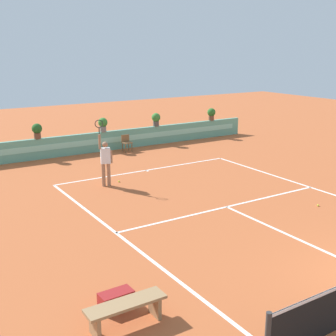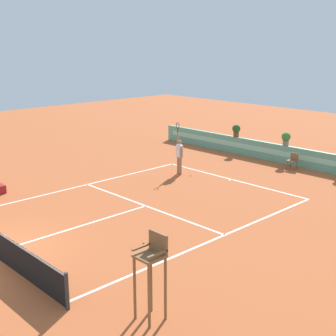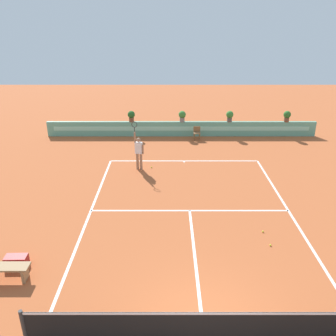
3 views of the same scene
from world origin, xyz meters
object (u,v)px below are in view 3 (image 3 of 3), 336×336
Objects in this scene: potted_plant_right at (231,116)px; tennis_player at (140,151)px; potted_plant_left at (133,116)px; potted_plant_far_right at (289,116)px; tennis_ball_by_sideline at (272,245)px; tennis_ball_near_baseline at (264,232)px; ball_kid_chair at (198,132)px; potted_plant_centre at (184,116)px; tennis_ball_mid_court at (153,167)px; bench_courtside at (4,269)px; gear_bag at (18,260)px.

tennis_player is at bearing -134.77° from potted_plant_right.
tennis_player is 3.57× the size of potted_plant_left.
tennis_ball_by_sideline is at bearing -109.02° from potted_plant_far_right.
potted_plant_far_right is (4.34, 11.59, 1.38)m from tennis_ball_near_baseline.
ball_kid_chair is at bearing 55.33° from tennis_player.
potted_plant_centre reaches higher than ball_kid_chair.
tennis_player is 1.21m from tennis_ball_mid_court.
bench_courtside is 19.17m from potted_plant_far_right.
potted_plant_centre is (-2.66, 12.44, 1.38)m from tennis_ball_by_sideline.
tennis_player is 6.17m from potted_plant_centre.
tennis_player is at bearing 66.71° from gear_bag.
potted_plant_right is at bearing 87.32° from tennis_ball_near_baseline.
tennis_player is 7.87m from tennis_ball_near_baseline.
tennis_ball_mid_court is (-4.44, 6.11, 0.00)m from tennis_ball_near_baseline.
tennis_ball_by_sideline is 13.89m from potted_plant_left.
tennis_player is (3.49, 8.50, 0.67)m from bench_courtside.
tennis_player reaches higher than ball_kid_chair.
potted_plant_left is at bearing 170.39° from ball_kid_chair.
gear_bag is (0.11, 0.66, -0.20)m from bench_courtside.
bench_courtside reaches higher than tennis_ball_near_baseline.
tennis_player is 10.98m from potted_plant_far_right.
potted_plant_centre reaches higher than bench_courtside.
potted_plant_right is (5.61, 5.65, 0.36)m from tennis_player.
tennis_ball_mid_court is 8.28m from tennis_ball_by_sideline.
potted_plant_far_right is at bearing 31.01° from tennis_player.
tennis_ball_by_sideline is at bearing 11.27° from bench_courtside.
gear_bag is 10.29× the size of tennis_ball_near_baseline.
gear_bag is 16.25m from potted_plant_right.
tennis_player is 8.56m from tennis_ball_by_sideline.
potted_plant_left is (-1.55, 5.47, 1.38)m from tennis_ball_mid_court.
tennis_ball_near_baseline is 13.11m from potted_plant_left.
potted_plant_left reaches higher than bench_courtside.
tennis_player is at bearing -80.79° from potted_plant_left.
gear_bag is at bearing -116.54° from tennis_ball_mid_court.
tennis_ball_by_sideline is (0.05, -0.85, 0.00)m from tennis_ball_near_baseline.
ball_kid_chair is 14.45m from gear_bag.
tennis_ball_by_sideline is 13.23m from potted_plant_far_right.
potted_plant_right is (0.49, 12.44, 1.38)m from tennis_ball_by_sideline.
potted_plant_left reaches higher than tennis_ball_mid_court.
ball_kid_chair is at bearing 62.82° from bench_courtside.
potted_plant_right is at bearing 45.23° from tennis_player.
potted_plant_centre is (5.83, 13.49, 1.23)m from gear_bag.
tennis_ball_mid_court is 0.09× the size of potted_plant_centre.
tennis_player is at bearing 127.04° from tennis_ball_by_sideline.
bench_courtside is at bearing -112.78° from potted_plant_centre.
potted_plant_right is at bearing 0.00° from potted_plant_left.
potted_plant_far_right is at bearing 47.67° from bench_courtside.
gear_bag is 18.62m from potted_plant_far_right.
potted_plant_far_right is (12.78, 13.49, 1.23)m from gear_bag.
tennis_player is at bearing -113.48° from potted_plant_centre.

